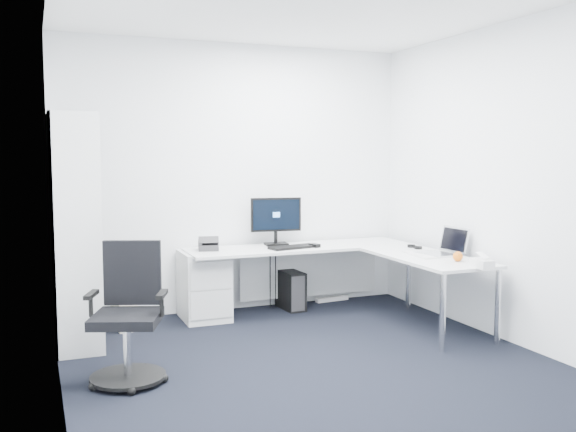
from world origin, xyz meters
name	(u,v)px	position (x,y,z in m)	size (l,w,h in m)	color
ground	(322,371)	(0.00, 0.00, 0.00)	(4.20, 4.20, 0.00)	black
wall_back	(236,178)	(0.00, 2.10, 1.35)	(3.60, 0.02, 2.70)	white
wall_front	(537,214)	(0.00, -2.10, 1.35)	(3.60, 0.02, 2.70)	white
wall_left	(56,194)	(-1.80, 0.00, 1.35)	(0.02, 4.20, 2.70)	white
wall_right	(522,184)	(1.80, 0.00, 1.35)	(0.02, 4.20, 2.70)	white
l_desk	(313,285)	(0.55, 1.40, 0.34)	(2.30, 1.29, 0.67)	silver
drawer_pedestal	(204,285)	(-0.43, 1.80, 0.33)	(0.43, 0.53, 0.66)	silver
bookshelf	(74,230)	(-1.62, 1.45, 0.96)	(0.37, 0.96, 1.92)	silver
task_chair	(126,314)	(-1.36, 0.29, 0.49)	(0.55, 0.55, 0.98)	black
black_pc_tower	(291,290)	(0.50, 1.87, 0.20)	(0.18, 0.40, 0.39)	black
beige_pc_tower	(124,309)	(-1.19, 1.75, 0.18)	(0.17, 0.38, 0.36)	beige
power_strip	(332,299)	(1.05, 2.02, 0.02)	(0.38, 0.07, 0.04)	silver
monitor	(276,221)	(0.35, 1.88, 0.92)	(0.52, 0.17, 0.50)	black
black_keyboard	(294,247)	(0.43, 1.61, 0.68)	(0.50, 0.18, 0.02)	black
mouse	(315,245)	(0.65, 1.60, 0.69)	(0.07, 0.11, 0.04)	black
desk_phone	(208,243)	(-0.38, 1.80, 0.74)	(0.19, 0.19, 0.13)	#2A292C
laptop	(436,241)	(1.48, 0.73, 0.80)	(0.36, 0.35, 0.26)	silver
white_keyboard	(419,255)	(1.33, 0.76, 0.68)	(0.12, 0.42, 0.01)	silver
headphones	(415,246)	(1.54, 1.18, 0.69)	(0.11, 0.18, 0.05)	black
orange_fruit	(458,257)	(1.46, 0.37, 0.71)	(0.09, 0.09, 0.09)	#D36312
tissue_box	(482,264)	(1.44, 0.02, 0.71)	(0.11, 0.21, 0.07)	silver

